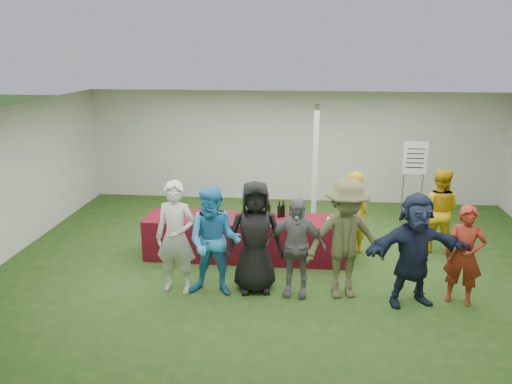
# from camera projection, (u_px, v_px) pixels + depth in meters

# --- Properties ---
(ground) EXTENTS (60.00, 60.00, 0.00)m
(ground) POSITION_uv_depth(u_px,v_px,m) (284.00, 267.00, 8.74)
(ground) COLOR #284719
(ground) RESTS_ON ground
(tent) EXTENTS (10.00, 10.00, 10.00)m
(tent) POSITION_uv_depth(u_px,v_px,m) (315.00, 176.00, 9.45)
(tent) COLOR white
(tent) RESTS_ON ground
(serving_table) EXTENTS (3.60, 0.80, 0.75)m
(serving_table) POSITION_uv_depth(u_px,v_px,m) (245.00, 238.00, 9.04)
(serving_table) COLOR maroon
(serving_table) RESTS_ON ground
(wine_bottles) EXTENTS (0.67, 0.13, 0.32)m
(wine_bottles) POSITION_uv_depth(u_px,v_px,m) (281.00, 211.00, 8.97)
(wine_bottles) COLOR black
(wine_bottles) RESTS_ON serving_table
(wine_glasses) EXTENTS (1.17, 0.13, 0.16)m
(wine_glasses) POSITION_uv_depth(u_px,v_px,m) (192.00, 216.00, 8.72)
(wine_glasses) COLOR silver
(wine_glasses) RESTS_ON serving_table
(water_bottle) EXTENTS (0.07, 0.07, 0.23)m
(water_bottle) POSITION_uv_depth(u_px,v_px,m) (247.00, 212.00, 8.97)
(water_bottle) COLOR silver
(water_bottle) RESTS_ON serving_table
(bar_towel) EXTENTS (0.25, 0.18, 0.03)m
(bar_towel) POSITION_uv_depth(u_px,v_px,m) (334.00, 220.00, 8.82)
(bar_towel) COLOR white
(bar_towel) RESTS_ON serving_table
(dump_bucket) EXTENTS (0.26, 0.26, 0.18)m
(dump_bucket) POSITION_uv_depth(u_px,v_px,m) (337.00, 221.00, 8.54)
(dump_bucket) COLOR slate
(dump_bucket) RESTS_ON serving_table
(wine_list_sign) EXTENTS (0.50, 0.03, 1.80)m
(wine_list_sign) POSITION_uv_depth(u_px,v_px,m) (415.00, 164.00, 10.53)
(wine_list_sign) COLOR slate
(wine_list_sign) RESTS_ON ground
(staff_pourer) EXTENTS (0.63, 0.47, 1.57)m
(staff_pourer) POSITION_uv_depth(u_px,v_px,m) (353.00, 213.00, 9.12)
(staff_pourer) COLOR gold
(staff_pourer) RESTS_ON ground
(staff_back) EXTENTS (0.94, 0.83, 1.59)m
(staff_back) POSITION_uv_depth(u_px,v_px,m) (438.00, 210.00, 9.21)
(staff_back) COLOR #CC970F
(staff_back) RESTS_ON ground
(customer_0) EXTENTS (0.70, 0.50, 1.78)m
(customer_0) POSITION_uv_depth(u_px,v_px,m) (176.00, 237.00, 7.67)
(customer_0) COLOR beige
(customer_0) RESTS_ON ground
(customer_1) EXTENTS (0.88, 0.71, 1.74)m
(customer_1) POSITION_uv_depth(u_px,v_px,m) (214.00, 242.00, 7.56)
(customer_1) COLOR #2A8AC8
(customer_1) RESTS_ON ground
(customer_2) EXTENTS (0.95, 0.71, 1.78)m
(customer_2) POSITION_uv_depth(u_px,v_px,m) (255.00, 237.00, 7.68)
(customer_2) COLOR black
(customer_2) RESTS_ON ground
(customer_3) EXTENTS (0.96, 0.47, 1.58)m
(customer_3) POSITION_uv_depth(u_px,v_px,m) (296.00, 247.00, 7.57)
(customer_3) COLOR slate
(customer_3) RESTS_ON ground
(customer_4) EXTENTS (1.32, 0.91, 1.87)m
(customer_4) POSITION_uv_depth(u_px,v_px,m) (346.00, 239.00, 7.47)
(customer_4) COLOR #4F512E
(customer_4) RESTS_ON ground
(customer_5) EXTENTS (1.67, 0.90, 1.72)m
(customer_5) POSITION_uv_depth(u_px,v_px,m) (414.00, 250.00, 7.27)
(customer_5) COLOR #192139
(customer_5) RESTS_ON ground
(customer_6) EXTENTS (0.64, 0.52, 1.52)m
(customer_6) POSITION_uv_depth(u_px,v_px,m) (464.00, 256.00, 7.33)
(customer_6) COLOR maroon
(customer_6) RESTS_ON ground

